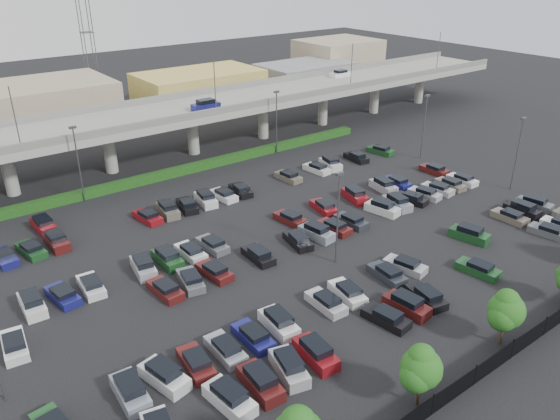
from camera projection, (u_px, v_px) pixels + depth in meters
name	position (u px, v px, depth m)	size (l,w,h in m)	color
ground	(290.00, 234.00, 64.21)	(280.00, 280.00, 0.00)	black
overpass	(162.00, 117.00, 84.19)	(150.00, 13.00, 15.80)	gray
hedge	(188.00, 169.00, 82.00)	(66.00, 1.60, 1.10)	#103710
fence	(504.00, 355.00, 43.60)	(70.00, 0.10, 2.00)	black
tree_row	(499.00, 316.00, 43.95)	(65.07, 3.66, 5.94)	#332316
parked_cars	(301.00, 244.00, 60.73)	(63.00, 41.61, 1.67)	#ABAAAF
light_poles	(250.00, 188.00, 60.73)	(66.90, 48.38, 10.30)	#46464B
distant_buildings	(155.00, 91.00, 113.93)	(138.00, 24.00, 9.00)	slate
comm_tower	(86.00, 29.00, 113.08)	(2.40, 2.40, 30.00)	#46464B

